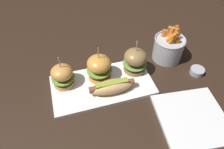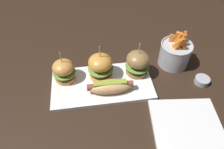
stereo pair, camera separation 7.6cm
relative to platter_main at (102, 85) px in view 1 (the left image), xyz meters
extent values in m
plane|color=black|center=(0.00, 0.00, -0.01)|extent=(3.00, 3.00, 0.00)
cube|color=white|center=(0.00, 0.00, 0.00)|extent=(0.37, 0.19, 0.01)
ellipsoid|color=#E1A968|center=(0.02, -0.04, 0.03)|extent=(0.16, 0.06, 0.05)
cylinder|color=brown|center=(0.02, -0.04, 0.03)|extent=(0.16, 0.03, 0.02)
cube|color=olive|center=(0.02, -0.04, 0.05)|extent=(0.12, 0.02, 0.01)
cylinder|color=#D48E42|center=(-0.13, 0.04, 0.02)|extent=(0.08, 0.08, 0.02)
cylinder|color=#462C1B|center=(-0.13, 0.04, 0.03)|extent=(0.07, 0.07, 0.02)
cylinder|color=#6B9E3D|center=(-0.13, 0.04, 0.04)|extent=(0.08, 0.08, 0.00)
ellipsoid|color=#D48E42|center=(-0.13, 0.04, 0.07)|extent=(0.08, 0.08, 0.05)
cylinder|color=tan|center=(-0.13, 0.04, 0.11)|extent=(0.00, 0.00, 0.06)
cylinder|color=gold|center=(0.00, 0.04, 0.02)|extent=(0.09, 0.09, 0.02)
cylinder|color=#512D1B|center=(0.00, 0.04, 0.04)|extent=(0.08, 0.08, 0.02)
cylinder|color=#6B9E3D|center=(0.00, 0.04, 0.05)|extent=(0.09, 0.09, 0.00)
ellipsoid|color=gold|center=(0.00, 0.04, 0.08)|extent=(0.09, 0.09, 0.06)
cylinder|color=tan|center=(0.00, 0.04, 0.12)|extent=(0.00, 0.00, 0.06)
cylinder|color=olive|center=(0.14, 0.04, 0.02)|extent=(0.08, 0.08, 0.02)
cylinder|color=#3D2320|center=(0.14, 0.04, 0.03)|extent=(0.08, 0.08, 0.01)
cylinder|color=#6B9E3D|center=(0.14, 0.04, 0.04)|extent=(0.09, 0.09, 0.00)
ellipsoid|color=olive|center=(0.14, 0.04, 0.07)|extent=(0.09, 0.09, 0.06)
cylinder|color=tan|center=(0.14, 0.04, 0.12)|extent=(0.00, 0.00, 0.06)
cylinder|color=#B7BABF|center=(0.30, 0.08, 0.04)|extent=(0.12, 0.12, 0.09)
torus|color=#B7BABF|center=(0.30, 0.08, 0.09)|extent=(0.12, 0.12, 0.01)
cube|color=orange|center=(0.32, 0.06, 0.08)|extent=(0.01, 0.02, 0.06)
cube|color=orange|center=(0.29, 0.06, 0.10)|extent=(0.03, 0.03, 0.09)
cube|color=orange|center=(0.33, 0.09, 0.08)|extent=(0.01, 0.02, 0.06)
cube|color=orange|center=(0.33, 0.09, 0.09)|extent=(0.02, 0.04, 0.08)
cube|color=orange|center=(0.30, 0.11, 0.09)|extent=(0.03, 0.03, 0.08)
cube|color=orange|center=(0.31, 0.07, 0.08)|extent=(0.02, 0.03, 0.06)
cube|color=orange|center=(0.32, 0.07, 0.09)|extent=(0.02, 0.03, 0.09)
cube|color=orange|center=(0.31, 0.07, 0.09)|extent=(0.03, 0.01, 0.08)
cube|color=#CC6620|center=(0.30, 0.08, 0.08)|extent=(0.03, 0.03, 0.06)
cube|color=orange|center=(0.29, 0.07, 0.09)|extent=(0.03, 0.05, 0.09)
cube|color=orange|center=(0.31, 0.10, 0.09)|extent=(0.03, 0.03, 0.09)
cube|color=orange|center=(0.28, 0.11, 0.08)|extent=(0.02, 0.02, 0.07)
cylinder|color=#A8AAB2|center=(0.38, -0.04, 0.00)|extent=(0.05, 0.05, 0.02)
cylinder|color=tan|center=(0.38, -0.04, 0.01)|extent=(0.04, 0.04, 0.00)
cube|color=white|center=(0.25, -0.22, 0.00)|extent=(0.24, 0.24, 0.01)
camera|label=1|loc=(-0.11, -0.50, 0.60)|focal=33.70mm
camera|label=2|loc=(-0.04, -0.51, 0.60)|focal=33.70mm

